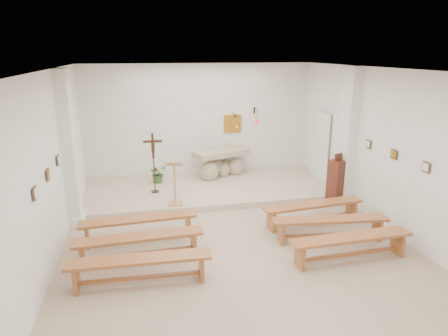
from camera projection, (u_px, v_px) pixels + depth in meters
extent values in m
cube|color=tan|center=(238.00, 247.00, 8.11)|extent=(7.00, 10.00, 0.00)
cube|color=white|center=(44.00, 176.00, 6.92)|extent=(0.02, 10.00, 3.50)
cube|color=white|center=(401.00, 155.00, 8.32)|extent=(0.02, 10.00, 3.50)
cube|color=white|center=(199.00, 122.00, 12.30)|extent=(7.00, 0.02, 3.50)
cube|color=silver|center=(240.00, 71.00, 7.13)|extent=(7.00, 10.00, 0.02)
cube|color=#C1AC95|center=(208.00, 188.00, 11.37)|extent=(6.98, 3.00, 0.15)
cube|color=white|center=(69.00, 149.00, 8.82)|extent=(0.26, 0.55, 3.50)
cube|color=white|center=(348.00, 136.00, 10.18)|extent=(0.26, 0.55, 3.50)
cube|color=gold|center=(233.00, 124.00, 12.51)|extent=(0.55, 0.04, 0.55)
cube|color=black|center=(254.00, 110.00, 12.55)|extent=(0.04, 0.02, 0.20)
cylinder|color=black|center=(256.00, 109.00, 12.39)|extent=(0.02, 0.30, 0.02)
cylinder|color=black|center=(257.00, 115.00, 12.30)|extent=(0.01, 0.01, 0.34)
sphere|color=red|center=(257.00, 121.00, 12.35)|extent=(0.11, 0.11, 0.11)
cube|color=#44321E|center=(35.00, 193.00, 6.18)|extent=(0.03, 0.20, 0.20)
cube|color=#44321E|center=(48.00, 175.00, 7.12)|extent=(0.03, 0.20, 0.20)
cube|color=#44321E|center=(58.00, 160.00, 8.05)|extent=(0.03, 0.20, 0.20)
cube|color=#44321E|center=(426.00, 167.00, 7.58)|extent=(0.03, 0.20, 0.20)
cube|color=#44321E|center=(394.00, 154.00, 8.52)|extent=(0.03, 0.20, 0.20)
cube|color=#44321E|center=(368.00, 144.00, 9.45)|extent=(0.03, 0.20, 0.20)
cube|color=silver|center=(77.00, 201.00, 9.88)|extent=(0.10, 0.85, 0.52)
cube|color=silver|center=(333.00, 183.00, 11.26)|extent=(0.10, 0.85, 0.52)
ellipsoid|color=beige|center=(209.00, 172.00, 11.87)|extent=(0.55, 0.47, 0.63)
ellipsoid|color=beige|center=(236.00, 167.00, 12.40)|extent=(0.52, 0.44, 0.59)
ellipsoid|color=beige|center=(215.00, 167.00, 12.31)|extent=(0.59, 0.50, 0.55)
ellipsoid|color=beige|center=(225.00, 167.00, 12.49)|extent=(0.48, 0.41, 0.52)
ellipsoid|color=beige|center=(223.00, 170.00, 12.25)|extent=(0.41, 0.35, 0.48)
cube|color=beige|center=(221.00, 153.00, 12.11)|extent=(1.83, 1.22, 0.17)
cube|color=tan|center=(176.00, 203.00, 10.01)|extent=(0.41, 0.41, 0.04)
cylinder|color=tan|center=(175.00, 185.00, 9.88)|extent=(0.05, 0.05, 0.99)
cube|color=tan|center=(174.00, 164.00, 9.70)|extent=(0.47, 0.38, 0.16)
cube|color=silver|center=(174.00, 163.00, 9.65)|extent=(0.40, 0.31, 0.13)
cylinder|color=#3A1F12|center=(155.00, 192.00, 10.86)|extent=(0.21, 0.21, 0.03)
cylinder|color=#3A1F12|center=(154.00, 175.00, 10.73)|extent=(0.03, 0.03, 0.98)
cube|color=#3A1F12|center=(153.00, 146.00, 10.50)|extent=(0.06, 0.05, 0.67)
cube|color=#3A1F12|center=(153.00, 141.00, 10.47)|extent=(0.49, 0.06, 0.06)
cube|color=#3A1F12|center=(153.00, 147.00, 10.49)|extent=(0.09, 0.04, 0.29)
imported|color=#315D25|center=(158.00, 173.00, 11.61)|extent=(0.66, 0.64, 0.56)
cube|color=#502016|center=(336.00, 182.00, 10.36)|extent=(0.46, 0.46, 1.16)
cube|color=#502016|center=(338.00, 157.00, 10.17)|extent=(0.24, 0.13, 0.19)
cube|color=#AA6431|center=(139.00, 219.00, 8.30)|extent=(2.42, 0.54, 0.05)
cube|color=#AA6431|center=(87.00, 236.00, 8.10)|extent=(0.09, 0.35, 0.46)
cube|color=#AA6431|center=(188.00, 224.00, 8.64)|extent=(0.09, 0.35, 0.46)
cube|color=#AA6431|center=(140.00, 234.00, 8.39)|extent=(2.02, 0.20, 0.05)
cube|color=#AA6431|center=(313.00, 204.00, 9.08)|extent=(2.43, 0.64, 0.05)
cube|color=#AA6431|center=(271.00, 221.00, 8.84)|extent=(0.10, 0.35, 0.46)
cube|color=#AA6431|center=(351.00, 209.00, 9.47)|extent=(0.10, 0.35, 0.46)
cube|color=#AA6431|center=(312.00, 219.00, 9.18)|extent=(2.02, 0.28, 0.05)
cube|color=#AA6431|center=(139.00, 237.00, 7.49)|extent=(2.42, 0.51, 0.05)
cube|color=#AA6431|center=(82.00, 256.00, 7.30)|extent=(0.08, 0.35, 0.46)
cube|color=#AA6431|center=(194.00, 242.00, 7.82)|extent=(0.08, 0.35, 0.46)
cube|color=#AA6431|center=(140.00, 254.00, 7.59)|extent=(2.02, 0.17, 0.05)
cube|color=#AA6431|center=(330.00, 219.00, 8.28)|extent=(2.43, 0.66, 0.05)
cube|color=#AA6431|center=(281.00, 232.00, 8.26)|extent=(0.11, 0.36, 0.46)
cube|color=#AA6431|center=(377.00, 228.00, 8.45)|extent=(0.11, 0.36, 0.46)
cube|color=#AA6431|center=(329.00, 235.00, 8.38)|extent=(2.02, 0.30, 0.05)
cube|color=#AA6431|center=(139.00, 259.00, 6.69)|extent=(2.42, 0.47, 0.05)
cube|color=#AA6431|center=(76.00, 278.00, 6.59)|extent=(0.08, 0.35, 0.46)
cube|color=#AA6431|center=(201.00, 267.00, 6.94)|extent=(0.08, 0.35, 0.46)
cube|color=#AA6431|center=(141.00, 278.00, 6.79)|extent=(2.02, 0.14, 0.05)
cube|color=#AA6431|center=(351.00, 237.00, 7.48)|extent=(2.42, 0.48, 0.05)
cube|color=#AA6431|center=(300.00, 256.00, 7.30)|extent=(0.08, 0.35, 0.46)
cube|color=#AA6431|center=(398.00, 243.00, 7.80)|extent=(0.08, 0.35, 0.46)
cube|color=#AA6431|center=(350.00, 254.00, 7.58)|extent=(2.02, 0.15, 0.05)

